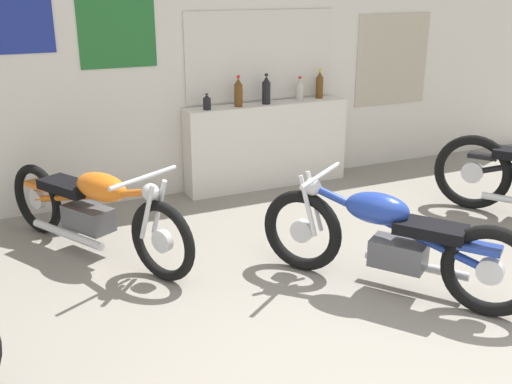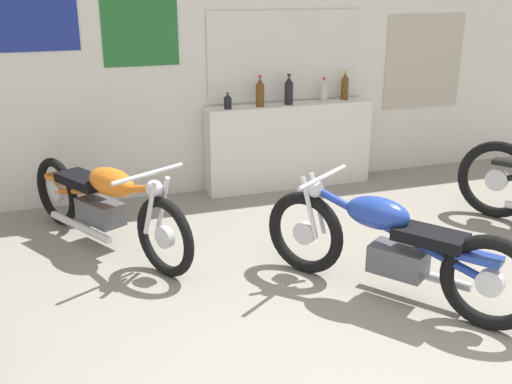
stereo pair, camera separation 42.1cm
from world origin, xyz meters
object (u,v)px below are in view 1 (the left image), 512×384
Objects in this scene: bottle_leftmost at (207,103)px; bottle_right_center at (300,90)px; motorcycle_blue at (390,240)px; bottle_center at (266,91)px; bottle_left_center at (238,93)px; motorcycle_orange at (93,208)px; bottle_rightmost at (319,85)px.

bottle_right_center reaches higher than bottle_leftmost.
bottle_center is at bearing 84.70° from motorcycle_blue.
bottle_leftmost is 0.51× the size of bottle_left_center.
bottle_center reaches higher than motorcycle_orange.
bottle_left_center is 0.19× the size of motorcycle_blue.
motorcycle_blue is (-0.23, -2.47, -0.64)m from bottle_center.
motorcycle_orange is (-2.00, -0.97, -0.64)m from bottle_center.
bottle_leftmost reaches higher than motorcycle_blue.
bottle_leftmost is 0.63× the size of bottle_right_center.
bottle_leftmost is 0.52× the size of bottle_rightmost.
bottle_rightmost is 2.75m from motorcycle_blue.
bottle_right_center is (0.72, 0.02, -0.03)m from bottle_left_center.
bottle_left_center is at bearing 92.03° from motorcycle_blue.
bottle_right_center is at bearing -171.34° from bottle_rightmost.
bottle_rightmost is (1.33, 0.07, 0.07)m from bottle_leftmost.
bottle_right_center is at bearing 1.59° from bottle_leftmost.
bottle_rightmost is at bearing 70.43° from motorcycle_blue.
bottle_left_center is 1.01× the size of bottle_center.
bottle_right_center is 0.27m from bottle_rightmost.
bottle_left_center is at bearing -178.60° from bottle_right_center.
motorcycle_blue is (-0.90, -2.52, -0.64)m from bottle_rightmost.
bottle_rightmost is (0.67, 0.05, -0.00)m from bottle_center.
bottle_right_center reaches higher than motorcycle_blue.
motorcycle_blue is at bearing -40.22° from motorcycle_orange.
bottle_left_center is at bearing -176.62° from bottle_rightmost.
bottle_leftmost is 0.35m from bottle_left_center.
bottle_rightmost is at bearing 4.42° from bottle_center.
bottle_right_center is 2.63m from motorcycle_blue.
bottle_right_center is 0.82× the size of bottle_rightmost.
motorcycle_blue is (-0.63, -2.48, -0.62)m from bottle_right_center.
bottle_left_center is 2.55m from motorcycle_blue.
bottle_leftmost is at bearing -178.04° from bottle_left_center.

